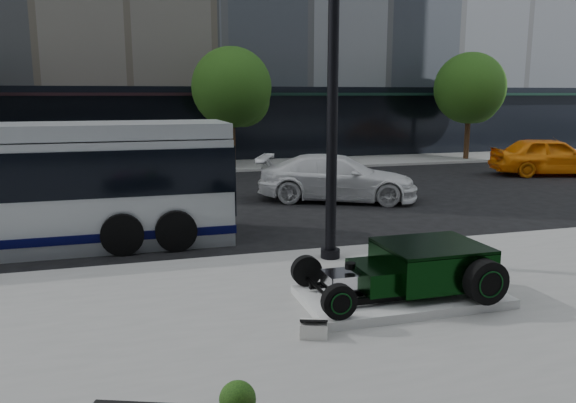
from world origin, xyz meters
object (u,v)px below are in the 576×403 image
object	(u,v)px
yellow_taxi	(550,156)
lamppost	(333,93)
white_sedan	(337,178)
hot_rod	(420,266)

from	to	relation	value
yellow_taxi	lamppost	bearing A→B (deg)	141.19
lamppost	white_sedan	size ratio (longest dim) A/B	1.41
lamppost	yellow_taxi	xyz separation A→B (m)	(14.20, 9.80, -2.77)
lamppost	yellow_taxi	distance (m)	17.47
lamppost	yellow_taxi	size ratio (longest dim) A/B	1.50
white_sedan	hot_rod	bearing A→B (deg)	-169.14
hot_rod	lamppost	bearing A→B (deg)	102.01
yellow_taxi	hot_rod	bearing A→B (deg)	149.26
hot_rod	white_sedan	world-z (taller)	white_sedan
hot_rod	white_sedan	distance (m)	9.80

